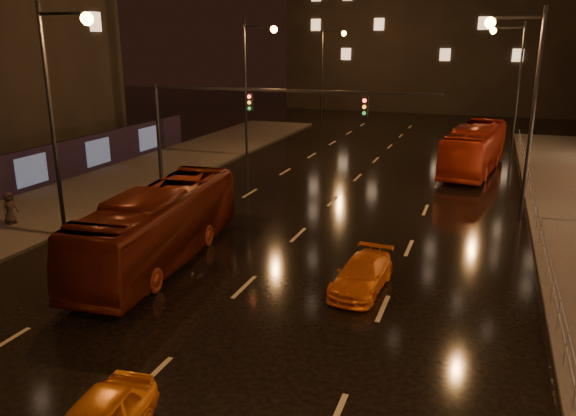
{
  "coord_description": "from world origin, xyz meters",
  "views": [
    {
      "loc": [
        7.73,
        -6.86,
        8.43
      ],
      "look_at": [
        0.96,
        11.97,
        2.5
      ],
      "focal_mm": 35.0,
      "sensor_mm": 36.0,
      "label": 1
    }
  ],
  "objects": [
    {
      "name": "bus_red",
      "position": [
        -4.15,
        11.21,
        1.49
      ],
      "size": [
        3.56,
        10.89,
        2.98
      ],
      "primitive_type": "imported",
      "rotation": [
        0.0,
        0.0,
        0.1
      ],
      "color": "#59190C",
      "rests_on": "ground"
    },
    {
      "name": "sidewalk_left",
      "position": [
        -13.5,
        15.0,
        0.07
      ],
      "size": [
        7.0,
        70.0,
        0.15
      ],
      "primitive_type": "cube",
      "color": "#38332D",
      "rests_on": "ground"
    },
    {
      "name": "taxi_far",
      "position": [
        4.0,
        11.22,
        0.56
      ],
      "size": [
        1.82,
        3.96,
        1.12
      ],
      "primitive_type": "imported",
      "rotation": [
        0.0,
        0.0,
        -0.07
      ],
      "color": "orange",
      "rests_on": "ground"
    },
    {
      "name": "ground",
      "position": [
        0.0,
        20.0,
        0.0
      ],
      "size": [
        140.0,
        140.0,
        0.0
      ],
      "primitive_type": "plane",
      "color": "black",
      "rests_on": "ground"
    },
    {
      "name": "railing_right",
      "position": [
        10.2,
        18.0,
        0.9
      ],
      "size": [
        0.05,
        56.0,
        1.0
      ],
      "color": "#99999E",
      "rests_on": "sidewalk_right"
    },
    {
      "name": "traffic_signal",
      "position": [
        -5.06,
        20.0,
        4.74
      ],
      "size": [
        15.31,
        0.32,
        6.2
      ],
      "color": "black",
      "rests_on": "ground"
    },
    {
      "name": "bus_curb",
      "position": [
        6.93,
        32.61,
        1.56
      ],
      "size": [
        4.01,
        11.44,
        3.12
      ],
      "primitive_type": "imported",
      "rotation": [
        0.0,
        0.0,
        -0.13
      ],
      "color": "#A12410",
      "rests_on": "ground"
    },
    {
      "name": "pedestrian_c",
      "position": [
        -13.21,
        12.55,
        0.92
      ],
      "size": [
        0.56,
        0.79,
        1.53
      ],
      "primitive_type": "imported",
      "rotation": [
        0.0,
        0.0,
        1.47
      ],
      "color": "black",
      "rests_on": "sidewalk_left"
    },
    {
      "name": "streetlight_right",
      "position": [
        8.92,
        2.0,
        6.43
      ],
      "size": [
        2.64,
        0.5,
        10.0
      ],
      "color": "black",
      "rests_on": "ground"
    }
  ]
}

